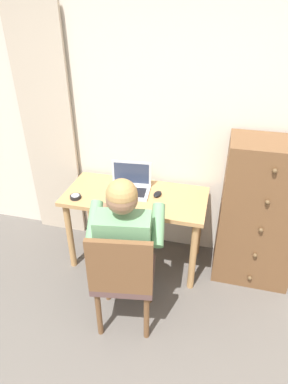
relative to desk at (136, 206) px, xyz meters
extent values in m
cube|color=beige|center=(0.27, 0.35, 0.65)|extent=(4.80, 0.05, 2.50)
cube|color=#BCAD99|center=(-0.90, 0.28, 0.47)|extent=(0.50, 0.03, 2.15)
cube|color=tan|center=(0.00, 0.00, 0.09)|extent=(1.20, 0.57, 0.03)
cylinder|color=tan|center=(-0.54, -0.22, -0.26)|extent=(0.06, 0.06, 0.68)
cylinder|color=tan|center=(0.54, -0.22, -0.26)|extent=(0.06, 0.06, 0.68)
cylinder|color=tan|center=(-0.54, 0.22, -0.26)|extent=(0.06, 0.06, 0.68)
cylinder|color=tan|center=(0.54, 0.22, -0.26)|extent=(0.06, 0.06, 0.68)
cube|color=brown|center=(1.02, 0.09, 0.03)|extent=(0.63, 0.41, 1.26)
sphere|color=brown|center=(1.02, -0.13, -0.48)|extent=(0.04, 0.04, 0.04)
sphere|color=brown|center=(1.02, -0.13, -0.22)|extent=(0.04, 0.04, 0.04)
sphere|color=brown|center=(1.02, -0.13, 0.03)|extent=(0.04, 0.04, 0.04)
sphere|color=brown|center=(1.02, -0.13, 0.28)|extent=(0.04, 0.04, 0.04)
sphere|color=brown|center=(1.02, -0.13, 0.53)|extent=(0.04, 0.04, 0.04)
cube|color=brown|center=(0.10, -0.65, -0.15)|extent=(0.48, 0.46, 0.05)
cube|color=brown|center=(0.13, -0.83, 0.09)|extent=(0.42, 0.11, 0.42)
cylinder|color=brown|center=(0.24, -0.47, -0.39)|extent=(0.04, 0.04, 0.43)
cylinder|color=brown|center=(-0.10, -0.52, -0.39)|extent=(0.04, 0.04, 0.43)
cylinder|color=brown|center=(0.29, -0.78, -0.39)|extent=(0.04, 0.04, 0.43)
cylinder|color=brown|center=(-0.04, -0.84, -0.39)|extent=(0.04, 0.04, 0.43)
cylinder|color=#6B84AD|center=(0.15, -0.42, -0.10)|extent=(0.20, 0.42, 0.14)
cylinder|color=#6B84AD|center=(-0.02, -0.45, -0.10)|extent=(0.20, 0.42, 0.14)
cylinder|color=#6B84AD|center=(0.12, -0.22, -0.35)|extent=(0.11, 0.11, 0.50)
cylinder|color=#6B84AD|center=(-0.06, -0.25, -0.35)|extent=(0.11, 0.11, 0.50)
cube|color=#609366|center=(0.10, -0.66, 0.13)|extent=(0.39, 0.26, 0.46)
cylinder|color=#609366|center=(0.30, -0.50, 0.21)|extent=(0.14, 0.31, 0.25)
cylinder|color=#609366|center=(-0.14, -0.57, 0.21)|extent=(0.14, 0.31, 0.25)
cylinder|color=#846047|center=(0.27, -0.30, 0.10)|extent=(0.11, 0.28, 0.11)
cylinder|color=#846047|center=(-0.17, -0.37, 0.10)|extent=(0.11, 0.28, 0.11)
sphere|color=#846047|center=(0.10, -0.65, 0.49)|extent=(0.20, 0.20, 0.20)
sphere|color=#9E7A47|center=(0.10, -0.65, 0.52)|extent=(0.20, 0.20, 0.20)
cube|color=silver|center=(-0.06, 0.01, 0.12)|extent=(0.36, 0.27, 0.02)
cube|color=black|center=(-0.06, 0.00, 0.13)|extent=(0.30, 0.18, 0.00)
cube|color=silver|center=(-0.07, 0.14, 0.24)|extent=(0.34, 0.04, 0.22)
cube|color=#2D3851|center=(-0.07, 0.13, 0.24)|extent=(0.30, 0.03, 0.18)
ellipsoid|color=black|center=(0.18, 0.03, 0.13)|extent=(0.08, 0.11, 0.03)
cylinder|color=black|center=(-0.47, -0.18, 0.13)|extent=(0.09, 0.09, 0.03)
cylinder|color=silver|center=(-0.47, -0.18, 0.14)|extent=(0.06, 0.06, 0.00)
camera|label=1|loc=(0.64, -2.24, 1.54)|focal=30.26mm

